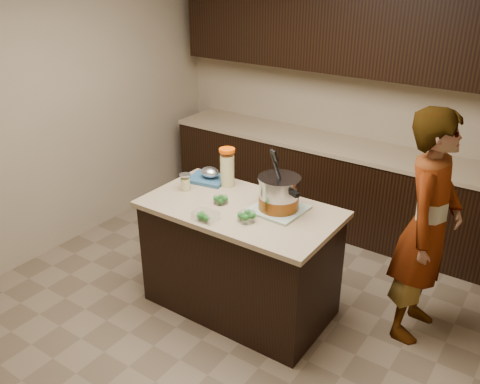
% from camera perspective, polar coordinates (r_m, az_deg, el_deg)
% --- Properties ---
extents(ground_plane, '(4.00, 4.00, 0.00)m').
position_cam_1_polar(ground_plane, '(4.24, 0.00, -12.59)').
color(ground_plane, brown).
rests_on(ground_plane, ground).
extents(room_shell, '(4.04, 4.04, 2.72)m').
position_cam_1_polar(room_shell, '(3.47, 0.00, 10.45)').
color(room_shell, tan).
rests_on(room_shell, ground).
extents(back_cabinets, '(3.60, 0.63, 2.33)m').
position_cam_1_polar(back_cabinets, '(5.16, 11.08, 5.96)').
color(back_cabinets, black).
rests_on(back_cabinets, ground).
extents(island, '(1.46, 0.81, 0.90)m').
position_cam_1_polar(island, '(3.98, 0.00, -7.42)').
color(island, black).
rests_on(island, ground).
extents(dish_towel, '(0.38, 0.38, 0.02)m').
position_cam_1_polar(dish_towel, '(3.71, 4.33, -1.92)').
color(dish_towel, '#547D5E').
rests_on(dish_towel, island).
extents(stock_pot, '(0.41, 0.41, 0.44)m').
position_cam_1_polar(stock_pot, '(3.66, 4.39, -0.35)').
color(stock_pot, '#B7B7BC').
rests_on(stock_pot, dish_towel).
extents(lemonade_pitcher, '(0.17, 0.17, 0.31)m').
position_cam_1_polar(lemonade_pitcher, '(4.05, -1.44, 2.64)').
color(lemonade_pitcher, '#D2C980').
rests_on(lemonade_pitcher, island).
extents(mason_jar, '(0.10, 0.10, 0.14)m').
position_cam_1_polar(mason_jar, '(4.03, -6.16, 1.09)').
color(mason_jar, '#D2C980').
rests_on(mason_jar, island).
extents(broccoli_tub_left, '(0.14, 0.14, 0.05)m').
position_cam_1_polar(broccoli_tub_left, '(3.80, -2.18, -0.91)').
color(broccoli_tub_left, silver).
rests_on(broccoli_tub_left, island).
extents(broccoli_tub_right, '(0.14, 0.14, 0.06)m').
position_cam_1_polar(broccoli_tub_right, '(3.55, 0.74, -2.86)').
color(broccoli_tub_right, silver).
rests_on(broccoli_tub_right, island).
extents(broccoli_tub_rect, '(0.17, 0.13, 0.06)m').
position_cam_1_polar(broccoli_tub_rect, '(3.57, -3.88, -2.73)').
color(broccoli_tub_rect, silver).
rests_on(broccoli_tub_rect, island).
extents(blue_tray, '(0.34, 0.29, 0.12)m').
position_cam_1_polar(blue_tray, '(4.18, -3.52, 1.76)').
color(blue_tray, navy).
rests_on(blue_tray, island).
extents(person, '(0.43, 0.64, 1.73)m').
position_cam_1_polar(person, '(3.78, 20.30, -3.81)').
color(person, gray).
rests_on(person, ground).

